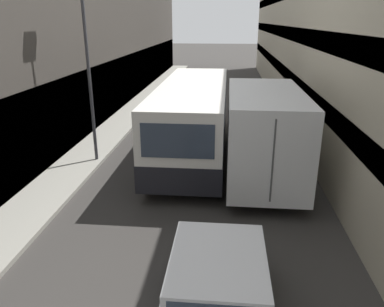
{
  "coord_description": "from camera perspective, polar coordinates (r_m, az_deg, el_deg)",
  "views": [
    {
      "loc": [
        1.07,
        0.06,
        5.33
      ],
      "look_at": [
        0.09,
        10.37,
        1.6
      ],
      "focal_mm": 35.0,
      "sensor_mm": 36.0,
      "label": 1
    }
  ],
  "objects": [
    {
      "name": "building_left_shopfront",
      "position": [
        16.86,
        -22.07,
        12.45
      ],
      "size": [
        2.4,
        60.0,
        7.88
      ],
      "color": "#423D38",
      "rests_on": "ground_plane"
    },
    {
      "name": "bus",
      "position": [
        15.29,
        0.2,
        5.53
      ],
      "size": [
        2.59,
        9.81,
        2.93
      ],
      "color": "silver",
      "rests_on": "ground_plane"
    },
    {
      "name": "ground_plane",
      "position": [
        15.89,
        1.25,
        0.21
      ],
      "size": [
        150.0,
        150.0,
        0.0
      ],
      "primitive_type": "plane",
      "color": "#33302D"
    },
    {
      "name": "street_lamp",
      "position": [
        14.3,
        -16.09,
        18.58
      ],
      "size": [
        0.36,
        0.8,
        7.42
      ],
      "color": "#38383D",
      "rests_on": "sidewalk_left"
    },
    {
      "name": "car_hatchback",
      "position": [
        7.03,
        3.87,
        -20.75
      ],
      "size": [
        1.88,
        3.99,
        1.52
      ],
      "color": "silver",
      "rests_on": "ground_plane"
    },
    {
      "name": "sidewalk_left",
      "position": [
        16.82,
        -14.56,
        0.9
      ],
      "size": [
        1.74,
        60.0,
        0.13
      ],
      "color": "gray",
      "rests_on": "ground_plane"
    },
    {
      "name": "panel_van",
      "position": [
        24.83,
        0.06,
        9.97
      ],
      "size": [
        1.83,
        4.2,
        1.95
      ],
      "color": "silver",
      "rests_on": "ground_plane"
    },
    {
      "name": "box_truck",
      "position": [
        13.55,
        10.56,
        3.87
      ],
      "size": [
        2.37,
        7.68,
        3.15
      ],
      "color": "silver",
      "rests_on": "ground_plane"
    },
    {
      "name": "building_right_apartment",
      "position": [
        15.58,
        22.83,
        16.68
      ],
      "size": [
        2.4,
        60.0,
        9.8
      ],
      "color": "#B7AD93",
      "rests_on": "ground_plane"
    }
  ]
}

